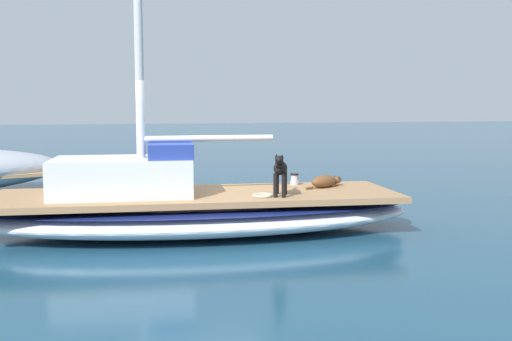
{
  "coord_description": "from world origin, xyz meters",
  "views": [
    {
      "loc": [
        -9.49,
        1.24,
        2.1
      ],
      "look_at": [
        0.0,
        -1.0,
        1.01
      ],
      "focal_mm": 40.83,
      "sensor_mm": 36.0,
      "label": 1
    }
  ],
  "objects": [
    {
      "name": "coiled_rope",
      "position": [
        -0.63,
        -0.95,
        0.68
      ],
      "size": [
        0.32,
        0.32,
        0.04
      ],
      "primitive_type": "torus",
      "color": "beige",
      "rests_on": "sailboat_main"
    },
    {
      "name": "mooring_buoy",
      "position": [
        5.56,
        1.95,
        0.22
      ],
      "size": [
        0.44,
        0.44,
        0.44
      ],
      "primitive_type": "sphere",
      "color": "#E55119",
      "rests_on": "ground"
    },
    {
      "name": "cabin_house",
      "position": [
        0.08,
        1.11,
        1.01
      ],
      "size": [
        1.54,
        2.31,
        0.84
      ],
      "color": "silver",
      "rests_on": "sailboat_main"
    },
    {
      "name": "sailboat_main",
      "position": [
        0.0,
        0.0,
        0.34
      ],
      "size": [
        2.98,
        7.39,
        0.66
      ],
      "color": "white",
      "rests_on": "ground"
    },
    {
      "name": "mast_main",
      "position": [
        0.06,
        0.74,
        3.56
      ],
      "size": [
        0.14,
        2.27,
        6.48
      ],
      "color": "silver",
      "rests_on": "sailboat_main"
    },
    {
      "name": "ground_plane",
      "position": [
        0.0,
        0.0,
        0.0
      ],
      "size": [
        120.0,
        120.0,
        0.0
      ],
      "primitive_type": "plane",
      "color": "navy"
    },
    {
      "name": "dog_brown",
      "position": [
        0.17,
        -2.3,
        0.77
      ],
      "size": [
        0.56,
        0.86,
        0.22
      ],
      "color": "brown",
      "rests_on": "sailboat_main"
    },
    {
      "name": "dog_black",
      "position": [
        -0.63,
        -1.25,
        1.08
      ],
      "size": [
        0.91,
        0.4,
        0.7
      ],
      "color": "black",
      "rests_on": "sailboat_main"
    },
    {
      "name": "deck_winch",
      "position": [
        0.6,
        -1.86,
        0.76
      ],
      "size": [
        0.16,
        0.16,
        0.21
      ],
      "color": "#B7B7BC",
      "rests_on": "sailboat_main"
    }
  ]
}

